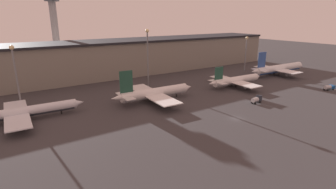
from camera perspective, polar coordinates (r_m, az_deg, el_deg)
name	(u,v)px	position (r m, az deg, el deg)	size (l,w,h in m)	color
ground	(236,118)	(95.92, 14.60, -5.07)	(600.00, 600.00, 0.00)	#383538
terminal_building	(125,57)	(167.01, -9.26, 8.12)	(218.16, 30.17, 21.02)	gray
airplane_1	(20,112)	(103.06, -29.49, -3.42)	(42.48, 32.07, 13.49)	silver
airplane_2	(154,93)	(110.99, -3.04, 0.33)	(38.62, 34.46, 14.39)	white
airplane_3	(236,80)	(138.81, 14.52, 3.00)	(36.29, 29.69, 11.27)	white
airplane_4	(279,69)	(175.60, 22.96, 5.22)	(48.73, 28.64, 15.11)	white
service_vehicle_2	(329,87)	(149.97, 31.66, 1.35)	(5.94, 3.39, 2.51)	#195199
service_vehicle_3	(257,99)	(114.52, 18.73, -1.00)	(4.77, 2.11, 3.20)	#282D38
lamp_post_0	(15,68)	(116.61, -30.34, 4.95)	(1.80, 1.80, 24.33)	slate
lamp_post_1	(148,51)	(132.36, -4.45, 9.37)	(1.80, 1.80, 28.87)	slate
lamp_post_2	(246,49)	(179.46, 16.63, 9.48)	(1.80, 1.80, 22.37)	slate
control_tower	(55,25)	(191.25, -23.47, 13.66)	(9.00, 9.00, 50.79)	#99999E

